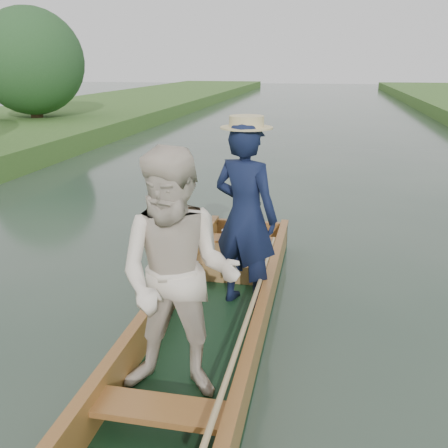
# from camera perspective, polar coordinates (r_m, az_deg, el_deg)

# --- Properties ---
(ground) EXTENTS (120.00, 120.00, 0.00)m
(ground) POSITION_cam_1_polar(r_m,az_deg,el_deg) (5.16, -1.35, -12.16)
(ground) COLOR #283D30
(ground) RESTS_ON ground
(trees_far) EXTENTS (23.12, 15.08, 4.49)m
(trees_far) POSITION_cam_1_polar(r_m,az_deg,el_deg) (12.59, 6.14, 17.01)
(trees_far) COLOR #47331E
(trees_far) RESTS_ON ground
(punt) EXTENTS (1.22, 5.00, 2.07)m
(punt) POSITION_cam_1_polar(r_m,az_deg,el_deg) (4.55, -1.61, -5.45)
(punt) COLOR black
(punt) RESTS_ON ground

